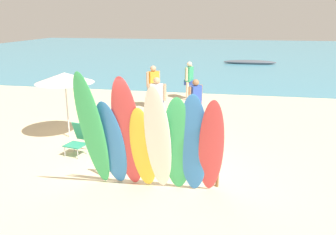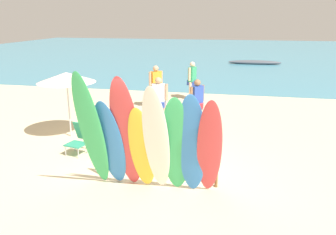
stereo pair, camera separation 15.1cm
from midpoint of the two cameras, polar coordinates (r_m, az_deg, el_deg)
The scene contains 18 objects.
ground at distance 21.20m, azimuth 6.34°, elevation 6.65°, with size 60.00×60.00×0.00m, color beige.
ocean_water at distance 36.42m, azimuth 8.35°, elevation 10.66°, with size 60.00×40.00×0.02m, color teal.
surfboard_rack at distance 7.63m, azimuth -2.17°, elevation -6.67°, with size 2.73×0.07×0.75m.
surfboard_green_0 at distance 7.02m, azimuth -12.94°, elevation -2.55°, with size 0.47×0.07×2.88m, color #38B266.
surfboard_blue_1 at distance 7.21m, azimuth -9.93°, elevation -4.49°, with size 0.57×0.06×2.16m, color #337AD1.
surfboard_red_2 at distance 6.95m, azimuth -7.30°, elevation -2.94°, with size 0.57×0.06×2.69m, color #D13D42.
surfboard_yellow_3 at distance 7.04m, azimuth -4.74°, elevation -5.27°, with size 0.53×0.08×2.04m, color yellow.
surfboard_white_4 at distance 6.72m, azimuth -2.28°, elevation -4.01°, with size 0.50×0.07×2.63m, color white.
surfboard_green_5 at distance 6.84m, azimuth 0.99°, elevation -4.79°, with size 0.58×0.07×2.29m, color #38B266.
surfboard_blue_6 at distance 6.78m, azimuth 3.63°, elevation -4.70°, with size 0.57×0.07×2.35m, color #337AD1.
surfboard_red_7 at distance 6.75m, azimuth 6.55°, elevation -5.18°, with size 0.49×0.08×2.33m, color #D13D42.
beachgoer_strolling at distance 15.30m, azimuth 3.26°, elevation 6.61°, with size 0.44×0.61×1.68m.
beachgoer_photographing at distance 11.49m, azimuth -2.24°, elevation 3.26°, with size 0.62×0.27×1.66m.
beachgoer_near_rack at distance 13.82m, azimuth -2.77°, elevation 5.64°, with size 0.46×0.51×1.71m.
beachgoer_midbeach at distance 11.44m, azimuth 4.18°, elevation 3.01°, with size 0.42×0.49×1.60m.
beach_chair_red at distance 9.55m, azimuth -15.04°, elevation -3.32°, with size 0.63×0.74×0.83m.
beach_umbrella at distance 10.61m, azimuth -17.20°, elevation 6.32°, with size 1.72×1.72×2.00m.
distant_boat at distance 27.80m, azimuth 13.27°, elevation 8.94°, with size 4.05×0.90×0.32m.
Camera 1 is at (1.52, -6.85, 3.57)m, focal length 36.69 mm.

